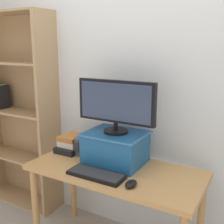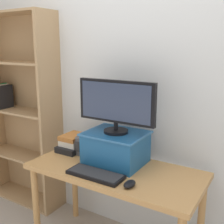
{
  "view_description": "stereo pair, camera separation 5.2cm",
  "coord_description": "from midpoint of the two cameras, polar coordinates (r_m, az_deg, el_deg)",
  "views": [
    {
      "loc": [
        0.89,
        -1.6,
        1.54
      ],
      "look_at": [
        -0.05,
        0.04,
        1.1
      ],
      "focal_mm": 45.0,
      "sensor_mm": 36.0,
      "label": 1
    },
    {
      "loc": [
        0.94,
        -1.58,
        1.54
      ],
      "look_at": [
        -0.05,
        0.04,
        1.1
      ],
      "focal_mm": 45.0,
      "sensor_mm": 36.0,
      "label": 2
    }
  ],
  "objects": [
    {
      "name": "riser_box",
      "position": [
        2.07,
        1.52,
        -7.1
      ],
      "size": [
        0.43,
        0.36,
        0.23
      ],
      "color": "#195189",
      "rests_on": "desk"
    },
    {
      "name": "desk_speaker",
      "position": [
        2.24,
        -5.83,
        -6.87
      ],
      "size": [
        0.08,
        0.08,
        0.14
      ],
      "color": "#4C4C51",
      "rests_on": "desk"
    },
    {
      "name": "bookshelf_unit",
      "position": [
        2.9,
        -17.81,
        0.56
      ],
      "size": [
        0.86,
        0.28,
        1.84
      ],
      "color": "tan",
      "rests_on": "ground_plane"
    },
    {
      "name": "back_wall",
      "position": [
        2.2,
        6.66,
        6.87
      ],
      "size": [
        7.0,
        0.08,
        2.6
      ],
      "color": "silver",
      "rests_on": "ground_plane"
    },
    {
      "name": "book_stack",
      "position": [
        2.35,
        -7.23,
        -6.26
      ],
      "size": [
        0.18,
        0.25,
        0.13
      ],
      "color": "black",
      "rests_on": "desk"
    },
    {
      "name": "computer_mouse",
      "position": [
        1.78,
        4.48,
        -14.39
      ],
      "size": [
        0.06,
        0.1,
        0.04
      ],
      "color": "black",
      "rests_on": "desk"
    },
    {
      "name": "computer_monitor",
      "position": [
        1.98,
        1.55,
        1.61
      ],
      "size": [
        0.6,
        0.18,
        0.38
      ],
      "color": "black",
      "rests_on": "riser_box"
    },
    {
      "name": "keyboard",
      "position": [
        1.9,
        -2.59,
        -12.55
      ],
      "size": [
        0.39,
        0.15,
        0.02
      ],
      "color": "black",
      "rests_on": "desk"
    },
    {
      "name": "desk",
      "position": [
        2.06,
        1.36,
        -13.66
      ],
      "size": [
        1.23,
        0.57,
        0.7
      ],
      "color": "#B7844C",
      "rests_on": "ground_plane"
    }
  ]
}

